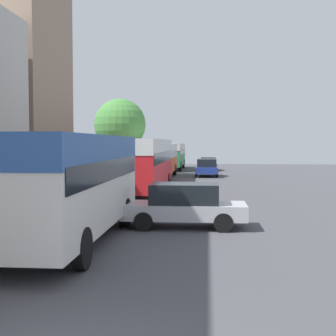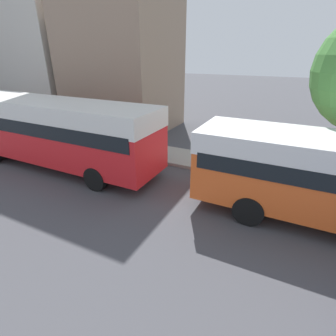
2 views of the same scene
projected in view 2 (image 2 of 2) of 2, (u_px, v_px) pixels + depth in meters
name	position (u px, v px, depth m)	size (l,w,h in m)	color
building_midblock	(39.00, 63.00, 21.56)	(6.34, 9.16, 8.52)	beige
building_far_terrace	(121.00, 30.00, 17.11)	(6.09, 6.70, 12.88)	gray
bus_following	(53.00, 125.00, 12.12)	(2.60, 10.70, 3.15)	red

